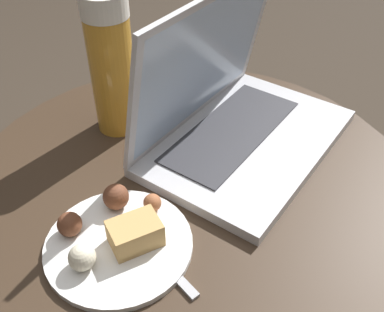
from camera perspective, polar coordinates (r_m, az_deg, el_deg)
name	(u,v)px	position (r m, az deg, el deg)	size (l,w,h in m)	color
table	(190,243)	(0.82, -0.29, -10.97)	(0.72, 0.72, 0.58)	black
laptop	(234,115)	(0.76, 5.39, 5.17)	(0.41, 0.32, 0.25)	silver
beer_glass	(110,66)	(0.76, -10.38, 11.23)	(0.08, 0.08, 0.24)	gold
snack_plate	(117,237)	(0.62, -9.49, -10.06)	(0.20, 0.20, 0.05)	white
fork	(145,243)	(0.62, -5.95, -10.98)	(0.03, 0.19, 0.00)	#B2B2B7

